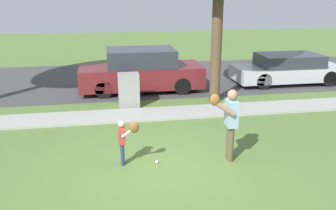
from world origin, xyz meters
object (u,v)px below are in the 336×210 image
Objects in this scene: person_adult at (230,118)px; parked_sedan_silver at (288,69)px; utility_cabinet at (129,90)px; parked_suv_maroon at (141,71)px; person_child at (125,136)px; baseball at (157,162)px.

person_adult reaches higher than parked_sedan_silver.
parked_sedan_silver is at bearing 16.64° from utility_cabinet.
parked_suv_maroon is (-1.38, 6.38, -0.25)m from person_adult.
person_adult is 1.56× the size of person_child.
person_adult is 4.91m from utility_cabinet.
parked_sedan_silver is at bearing -178.85° from parked_suv_maroon.
baseball is 4.42m from utility_cabinet.
person_child reaches higher than baseball.
parked_suv_maroon is (0.61, 1.92, 0.22)m from utility_cabinet.
parked_suv_maroon reaches higher than parked_sedan_silver.
baseball is at bearing -0.10° from person_child.
person_adult is 1.93m from baseball.
baseball is (-1.65, 0.09, -1.01)m from person_adult.
person_adult is 0.37× the size of parked_sedan_silver.
parked_sedan_silver is at bearing 45.56° from person_child.
person_child is at bearing -94.66° from utility_cabinet.
utility_cabinet is at bearing 72.23° from parked_suv_maroon.
baseball is 0.02× the size of parked_suv_maroon.
person_child is 9.59m from parked_sedan_silver.
person_child is 0.23× the size of parked_suv_maroon.
person_adult is at bearing 53.43° from parked_sedan_silver.
utility_cabinet is at bearing 16.64° from parked_sedan_silver.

